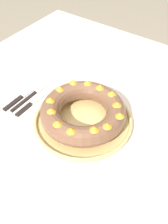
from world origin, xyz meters
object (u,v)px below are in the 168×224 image
at_px(bundt_cake, 84,112).
at_px(cake_knife, 31,104).
at_px(serving_knife, 21,97).
at_px(fork, 31,96).
at_px(serving_dish, 84,121).
at_px(napkin, 156,169).

bearing_deg(bundt_cake, cake_knife, -170.45).
bearing_deg(cake_knife, serving_knife, 170.03).
bearing_deg(fork, serving_dish, -2.99).
xyz_separation_m(fork, cake_knife, (0.03, -0.04, 0.00)).
xyz_separation_m(serving_dish, serving_knife, (-0.28, -0.03, -0.01)).
bearing_deg(napkin, serving_knife, -179.79).
height_order(fork, serving_knife, serving_knife).
height_order(bundt_cake, serving_knife, bundt_cake).
height_order(bundt_cake, cake_knife, bundt_cake).
relative_size(bundt_cake, napkin, 2.29).
xyz_separation_m(bundt_cake, cake_knife, (-0.22, -0.04, -0.06)).
height_order(fork, napkin, fork).
bearing_deg(serving_knife, cake_knife, -4.38).
bearing_deg(napkin, fork, 177.16).
xyz_separation_m(bundt_cake, serving_knife, (-0.28, -0.03, -0.06)).
bearing_deg(bundt_cake, serving_dish, -171.41).
bearing_deg(cake_knife, fork, 128.69).
xyz_separation_m(serving_knife, cake_knife, (0.06, -0.01, 0.00)).
distance_m(serving_knife, cake_knife, 0.06).
bearing_deg(fork, serving_knife, -135.39).
distance_m(bundt_cake, serving_knife, 0.28).
relative_size(bundt_cake, serving_knife, 1.41).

